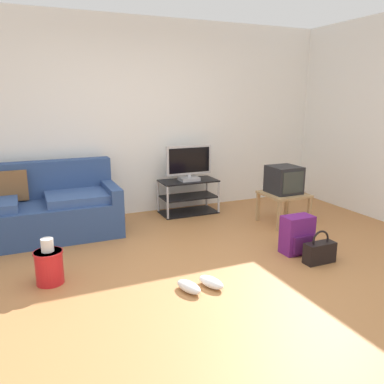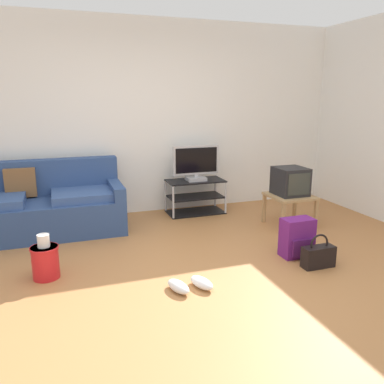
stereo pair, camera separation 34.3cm
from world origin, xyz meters
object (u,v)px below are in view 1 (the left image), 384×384
crt_tv (284,180)px  handbag (320,252)px  flat_tv (189,163)px  cleaning_bucket (49,265)px  couch (32,211)px  sneakers_pair (200,284)px  side_table (284,197)px  tv_stand (188,197)px  backpack (297,235)px

crt_tv → handbag: bearing=-109.6°
flat_tv → cleaning_bucket: size_ratio=1.57×
flat_tv → crt_tv: size_ratio=1.71×
couch → sneakers_pair: bearing=-57.6°
flat_tv → cleaning_bucket: flat_tv is taller
handbag → cleaning_bucket: bearing=166.2°
flat_tv → cleaning_bucket: 2.58m
side_table → sneakers_pair: (-1.79, -1.24, -0.31)m
couch → tv_stand: couch is taller
crt_tv → backpack: bearing=-117.7°
handbag → sneakers_pair: size_ratio=0.82×
flat_tv → cleaning_bucket: bearing=-143.2°
tv_stand → sneakers_pair: tv_stand is taller
tv_stand → backpack: bearing=-75.4°
cleaning_bucket → couch: bearing=93.3°
flat_tv → crt_tv: (0.96, -0.91, -0.14)m
side_table → sneakers_pair: side_table is taller
couch → sneakers_pair: 2.40m
crt_tv → handbag: size_ratio=1.14×
couch → tv_stand: size_ratio=2.44×
crt_tv → handbag: 1.38m
flat_tv → cleaning_bucket: (-2.02, -1.51, -0.55)m
side_table → handbag: side_table is taller
backpack → sneakers_pair: (-1.31, -0.34, -0.16)m
tv_stand → handbag: bearing=-76.3°
sneakers_pair → backpack: bearing=14.4°
flat_tv → sneakers_pair: 2.42m
couch → tv_stand: (2.10, 0.17, -0.08)m
tv_stand → crt_tv: size_ratio=2.07×
tv_stand → crt_tv: crt_tv is taller
couch → handbag: couch is taller
flat_tv → handbag: bearing=-76.1°
side_table → backpack: (-0.48, -0.90, -0.15)m
tv_stand → flat_tv: size_ratio=1.21×
side_table → sneakers_pair: size_ratio=1.28×
flat_tv → handbag: flat_tv is taller
flat_tv → backpack: bearing=-75.2°
flat_tv → tv_stand: bearing=90.0°
tv_stand → side_table: bearing=-44.6°
flat_tv → handbag: 2.29m
handbag → cleaning_bucket: cleaning_bucket is taller
tv_stand → crt_tv: (0.96, -0.93, 0.35)m
tv_stand → handbag: size_ratio=2.35×
handbag → backpack: bearing=98.3°
couch → handbag: bearing=-37.1°
couch → sneakers_pair: size_ratio=4.74×
crt_tv → backpack: crt_tv is taller
crt_tv → couch: bearing=166.1°
side_table → crt_tv: size_ratio=1.37×
backpack → handbag: size_ratio=1.20×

